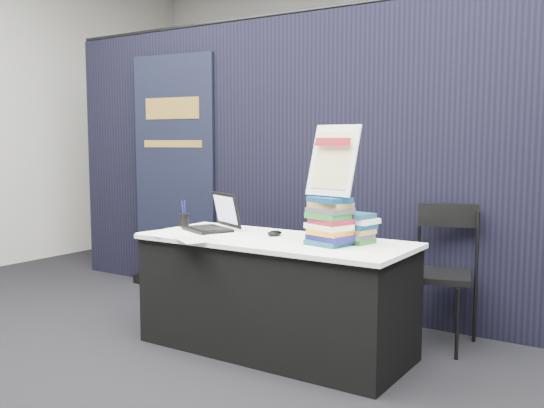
{
  "coord_description": "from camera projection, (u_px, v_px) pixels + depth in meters",
  "views": [
    {
      "loc": [
        2.13,
        -2.71,
        1.38
      ],
      "look_at": [
        -0.02,
        0.55,
        0.97
      ],
      "focal_mm": 40.0,
      "sensor_mm": 36.0,
      "label": 1
    }
  ],
  "objects": [
    {
      "name": "floor",
      "position": [
        223.0,
        377.0,
        3.56
      ],
      "size": [
        8.0,
        8.0,
        0.0
      ],
      "primitive_type": "plane",
      "color": "black",
      "rests_on": "ground"
    },
    {
      "name": "wall_back",
      "position": [
        445.0,
        107.0,
        6.7
      ],
      "size": [
        8.0,
        0.02,
        3.5
      ],
      "primitive_type": "cube",
      "color": "#B7B5AC",
      "rests_on": "floor"
    },
    {
      "name": "drape_partition",
      "position": [
        347.0,
        164.0,
        4.77
      ],
      "size": [
        6.0,
        0.08,
        2.4
      ],
      "primitive_type": "cube",
      "color": "black",
      "rests_on": "floor"
    },
    {
      "name": "display_table",
      "position": [
        274.0,
        295.0,
        3.98
      ],
      "size": [
        1.8,
        0.75,
        0.75
      ],
      "color": "black",
      "rests_on": "floor"
    },
    {
      "name": "laptop",
      "position": [
        212.0,
        221.0,
        4.3
      ],
      "size": [
        0.42,
        0.41,
        0.26
      ],
      "rotation": [
        0.0,
        0.0,
        -0.44
      ],
      "color": "black",
      "rests_on": "display_table"
    },
    {
      "name": "mouse",
      "position": [
        275.0,
        233.0,
        4.04
      ],
      "size": [
        0.1,
        0.13,
        0.04
      ],
      "primitive_type": "ellipsoid",
      "rotation": [
        0.0,
        0.0,
        -0.25
      ],
      "color": "black",
      "rests_on": "display_table"
    },
    {
      "name": "brochure_left",
      "position": [
        158.0,
        233.0,
        4.14
      ],
      "size": [
        0.3,
        0.23,
        0.0
      ],
      "primitive_type": "cube",
      "rotation": [
        0.0,
        0.0,
        -0.16
      ],
      "color": "white",
      "rests_on": "display_table"
    },
    {
      "name": "brochure_mid",
      "position": [
        195.0,
        239.0,
        3.89
      ],
      "size": [
        0.37,
        0.34,
        0.0
      ],
      "primitive_type": "cube",
      "rotation": [
        0.0,
        0.0,
        -0.53
      ],
      "color": "silver",
      "rests_on": "display_table"
    },
    {
      "name": "brochure_right",
      "position": [
        226.0,
        233.0,
        4.14
      ],
      "size": [
        0.36,
        0.31,
        0.0
      ],
      "primitive_type": "cube",
      "rotation": [
        0.0,
        0.0,
        0.35
      ],
      "color": "white",
      "rests_on": "display_table"
    },
    {
      "name": "pen_cup",
      "position": [
        184.0,
        220.0,
        4.48
      ],
      "size": [
        0.08,
        0.08,
        0.1
      ],
      "primitive_type": "cylinder",
      "rotation": [
        0.0,
        0.0,
        -0.02
      ],
      "color": "black",
      "rests_on": "display_table"
    },
    {
      "name": "book_stack_tall",
      "position": [
        330.0,
        221.0,
        3.67
      ],
      "size": [
        0.28,
        0.24,
        0.3
      ],
      "rotation": [
        0.0,
        0.0,
        -0.27
      ],
      "color": "navy",
      "rests_on": "display_table"
    },
    {
      "name": "book_stack_short",
      "position": [
        356.0,
        228.0,
        3.76
      ],
      "size": [
        0.25,
        0.22,
        0.19
      ],
      "rotation": [
        0.0,
        0.0,
        -0.25
      ],
      "color": "#217F27",
      "rests_on": "display_table"
    },
    {
      "name": "info_sign",
      "position": [
        333.0,
        161.0,
        3.66
      ],
      "size": [
        0.35,
        0.18,
        0.45
      ],
      "rotation": [
        0.0,
        0.0,
        -0.17
      ],
      "color": "black",
      "rests_on": "book_stack_tall"
    },
    {
      "name": "pullup_banner",
      "position": [
        174.0,
        186.0,
        5.64
      ],
      "size": [
        0.92,
        0.2,
        2.17
      ],
      "rotation": [
        0.0,
        0.0,
        0.11
      ],
      "color": "black",
      "rests_on": "floor"
    },
    {
      "name": "stacking_chair",
      "position": [
        439.0,
        267.0,
        4.1
      ],
      "size": [
        0.53,
        0.54,
        0.95
      ],
      "rotation": [
        0.0,
        0.0,
        0.28
      ],
      "color": "black",
      "rests_on": "floor"
    }
  ]
}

